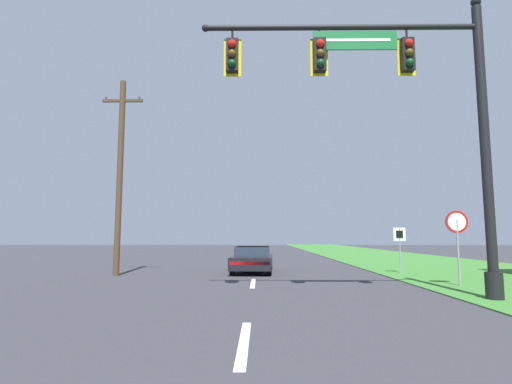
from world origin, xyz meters
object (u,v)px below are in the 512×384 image
object	(u,v)px
signal_mast	(408,107)
utility_pole_near	(120,172)
car_ahead	(253,259)
route_sign_post	(400,240)
stop_sign	(457,231)

from	to	relation	value
signal_mast	utility_pole_near	world-z (taller)	utility_pole_near
signal_mast	car_ahead	distance (m)	10.52
car_ahead	signal_mast	bearing A→B (deg)	-61.85
utility_pole_near	signal_mast	bearing A→B (deg)	-32.58
car_ahead	utility_pole_near	size ratio (longest dim) A/B	0.51
signal_mast	utility_pole_near	bearing A→B (deg)	147.42
car_ahead	route_sign_post	xyz separation A→B (m)	(6.68, -0.81, 0.92)
car_ahead	stop_sign	xyz separation A→B (m)	(7.01, -5.46, 1.26)
route_sign_post	utility_pole_near	world-z (taller)	utility_pole_near
route_sign_post	utility_pole_near	size ratio (longest dim) A/B	0.23
stop_sign	route_sign_post	bearing A→B (deg)	94.17
signal_mast	stop_sign	world-z (taller)	signal_mast
signal_mast	route_sign_post	world-z (taller)	signal_mast
signal_mast	car_ahead	world-z (taller)	signal_mast
car_ahead	utility_pole_near	xyz separation A→B (m)	(-5.82, -1.76, 3.87)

